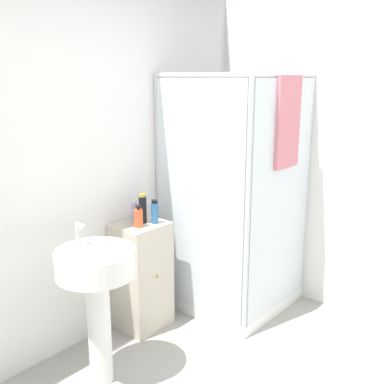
{
  "coord_description": "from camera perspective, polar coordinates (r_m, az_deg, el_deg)",
  "views": [
    {
      "loc": [
        -1.61,
        -0.78,
        1.83
      ],
      "look_at": [
        0.63,
        1.15,
        1.07
      ],
      "focal_mm": 42.0,
      "sensor_mm": 36.0,
      "label": 1
    }
  ],
  "objects": [
    {
      "name": "shower_enclosure",
      "position": [
        3.64,
        5.55,
        -7.04
      ],
      "size": [
        0.88,
        0.91,
        1.86
      ],
      "color": "white",
      "rests_on": "ground_plane"
    },
    {
      "name": "vanity_cabinet",
      "position": [
        3.4,
        -6.41,
        -10.44
      ],
      "size": [
        0.36,
        0.34,
        0.81
      ],
      "color": "beige",
      "rests_on": "ground_plane"
    },
    {
      "name": "soap_dispenser",
      "position": [
        3.16,
        -6.82,
        -3.29
      ],
      "size": [
        0.06,
        0.06,
        0.16
      ],
      "color": "#E5562D",
      "rests_on": "vanity_cabinet"
    },
    {
      "name": "shampoo_bottle_blue",
      "position": [
        3.23,
        -4.76,
        -2.56
      ],
      "size": [
        0.05,
        0.05,
        0.17
      ],
      "color": "#2D66A3",
      "rests_on": "vanity_cabinet"
    },
    {
      "name": "sink",
      "position": [
        2.75,
        -12.01,
        -11.2
      ],
      "size": [
        0.47,
        0.47,
        0.99
      ],
      "color": "white",
      "rests_on": "ground_plane"
    },
    {
      "name": "wall_back",
      "position": [
        3.02,
        -16.01,
        2.77
      ],
      "size": [
        6.4,
        0.06,
        2.5
      ],
      "primitive_type": "cube",
      "color": "white",
      "rests_on": "ground_plane"
    },
    {
      "name": "shampoo_bottle_tall_black",
      "position": [
        3.23,
        -6.28,
        -2.12
      ],
      "size": [
        0.06,
        0.06,
        0.22
      ],
      "color": "black",
      "rests_on": "vanity_cabinet"
    },
    {
      "name": "lotion_bottle_white",
      "position": [
        3.27,
        -7.32,
        -2.59
      ],
      "size": [
        0.05,
        0.05,
        0.17
      ],
      "color": "#B299C6",
      "rests_on": "vanity_cabinet"
    }
  ]
}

